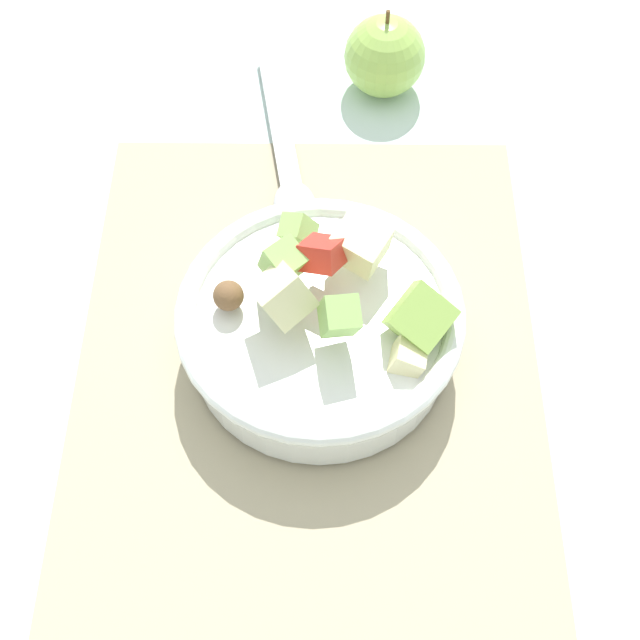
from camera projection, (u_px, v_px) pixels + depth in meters
The scene contains 5 objects.
ground_plane at pixel (308, 368), 0.66m from camera, with size 2.40×2.40×0.00m, color silver.
placemat at pixel (308, 366), 0.66m from camera, with size 0.46×0.35×0.01m, color tan.
salad_bowl at pixel (321, 323), 0.64m from camera, with size 0.21×0.21×0.11m.
serving_spoon at pixel (288, 167), 0.76m from camera, with size 0.22×0.06×0.01m.
whole_apple at pixel (385, 56), 0.79m from camera, with size 0.07×0.07×0.09m.
Camera 1 is at (0.33, 0.01, 0.58)m, focal length 49.36 mm.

